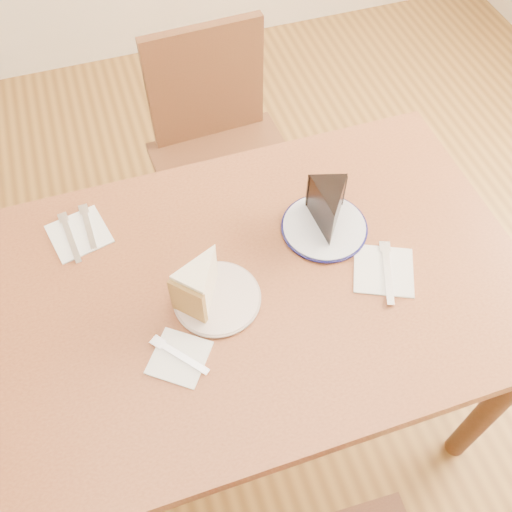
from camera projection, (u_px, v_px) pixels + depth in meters
The scene contains 14 objects.
ground at pixel (260, 400), 1.91m from camera, with size 4.00×4.00×0.00m, color #513415.
table at pixel (262, 301), 1.37m from camera, with size 1.20×0.80×0.75m.
chair_far at pixel (223, 158), 1.86m from camera, with size 0.46×0.46×0.89m.
plate_cream at pixel (217, 298), 1.26m from camera, with size 0.19×0.19×0.01m, color silver.
plate_navy at pixel (324, 227), 1.37m from camera, with size 0.20×0.20×0.01m, color white.
carrot_cake at pixel (203, 280), 1.22m from camera, with size 0.08×0.11×0.10m, color #FAEECE, non-canonical shape.
chocolate_cake at pixel (329, 212), 1.33m from camera, with size 0.09×0.12×0.10m, color black, non-canonical shape.
napkin_cream at pixel (179, 358), 1.18m from camera, with size 0.11×0.11×0.00m, color white.
napkin_navy at pixel (384, 270), 1.30m from camera, with size 0.13×0.13×0.00m, color white.
napkin_spare at pixel (79, 234), 1.36m from camera, with size 0.13×0.13×0.00m, color white.
fork_cream at pixel (180, 356), 1.18m from camera, with size 0.01×0.14×0.00m, color silver.
knife_navy at pixel (388, 273), 1.29m from camera, with size 0.02×0.17×0.00m, color silver.
fork_spare at pixel (88, 227), 1.37m from camera, with size 0.01×0.14×0.00m, color silver.
knife_spare at pixel (70, 238), 1.35m from camera, with size 0.01×0.16×0.00m, color white.
Camera 1 is at (-0.23, -0.66, 1.84)m, focal length 40.00 mm.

